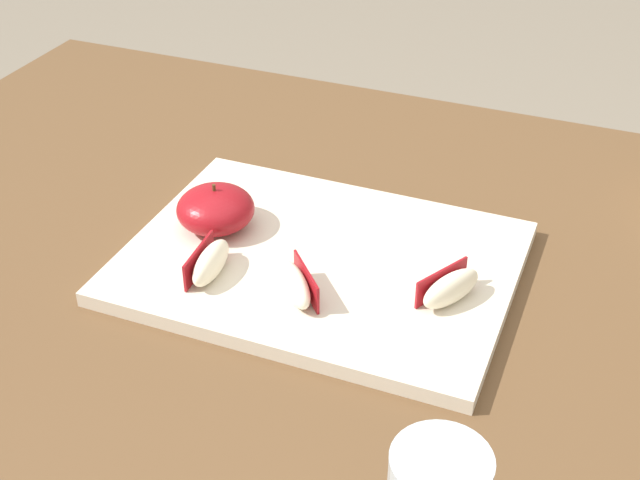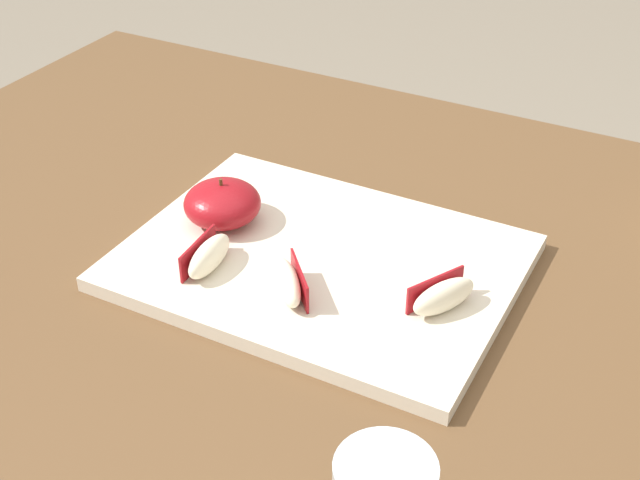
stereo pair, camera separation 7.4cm
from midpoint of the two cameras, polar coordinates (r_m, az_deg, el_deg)
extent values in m
cube|color=brown|center=(0.90, 5.57, -3.35)|extent=(1.35, 0.86, 0.03)
cube|color=brown|center=(1.63, -10.00, -0.16)|extent=(0.06, 0.06, 0.69)
cube|color=beige|center=(0.89, 2.39, -1.56)|extent=(0.39, 0.29, 0.02)
ellipsoid|color=maroon|center=(0.93, -4.28, 2.28)|extent=(0.08, 0.08, 0.05)
cylinder|color=#4C3319|center=(0.91, -4.35, 3.60)|extent=(0.00, 0.00, 0.01)
ellipsoid|color=#F4EACC|center=(0.86, -4.87, -1.13)|extent=(0.03, 0.07, 0.03)
cube|color=maroon|center=(0.87, -5.62, -0.93)|extent=(0.01, 0.07, 0.03)
ellipsoid|color=#F4EACC|center=(0.82, 10.75, -3.76)|extent=(0.05, 0.07, 0.03)
cube|color=maroon|center=(0.83, 10.16, -3.32)|extent=(0.03, 0.06, 0.03)
ellipsoid|color=#F4EACC|center=(0.82, 0.36, -2.88)|extent=(0.06, 0.07, 0.03)
cube|color=maroon|center=(0.83, 1.22, -2.75)|extent=(0.05, 0.05, 0.03)
camera|label=1|loc=(0.04, -87.57, 1.66)|focal=48.56mm
camera|label=2|loc=(0.04, 92.43, -1.66)|focal=48.56mm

